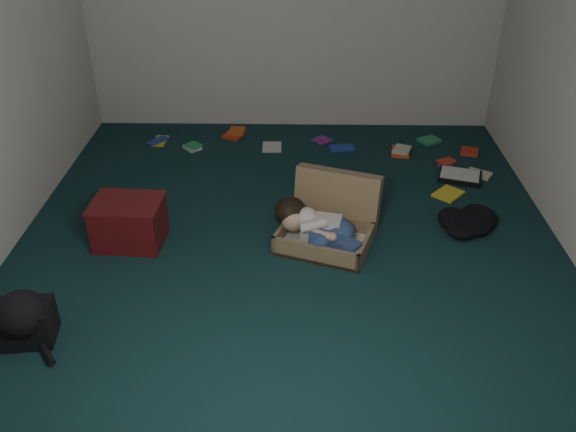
{
  "coord_description": "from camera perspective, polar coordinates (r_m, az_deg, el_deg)",
  "views": [
    {
      "loc": [
        0.07,
        -3.67,
        2.51
      ],
      "look_at": [
        0.0,
        -0.15,
        0.35
      ],
      "focal_mm": 38.0,
      "sensor_mm": 36.0,
      "label": 1
    }
  ],
  "objects": [
    {
      "name": "book_scatter",
      "position": [
        5.83,
        5.48,
        5.98
      ],
      "size": [
        3.2,
        1.4,
        0.02
      ],
      "color": "yellow",
      "rests_on": "floor"
    },
    {
      "name": "suitcase",
      "position": [
        4.47,
        3.94,
        -0.52
      ],
      "size": [
        0.81,
        0.8,
        0.47
      ],
      "rotation": [
        0.0,
        0.0,
        -0.34
      ],
      "color": "olive",
      "rests_on": "floor"
    },
    {
      "name": "wall_front",
      "position": [
        1.87,
        -1.21,
        -8.96
      ],
      "size": [
        4.5,
        0.0,
        4.5
      ],
      "primitive_type": "plane",
      "rotation": [
        -1.57,
        0.0,
        0.0
      ],
      "color": "silver",
      "rests_on": "ground"
    },
    {
      "name": "paper_tray",
      "position": [
        5.54,
        15.77,
        3.6
      ],
      "size": [
        0.42,
        0.36,
        0.05
      ],
      "rotation": [
        0.0,
        0.0,
        -0.3
      ],
      "color": "black",
      "rests_on": "floor"
    },
    {
      "name": "person",
      "position": [
        4.33,
        2.77,
        -1.02
      ],
      "size": [
        0.64,
        0.5,
        0.29
      ],
      "rotation": [
        0.0,
        0.0,
        -0.34
      ],
      "color": "silver",
      "rests_on": "suitcase"
    },
    {
      "name": "floor",
      "position": [
        4.45,
        0.04,
        -2.83
      ],
      "size": [
        4.5,
        4.5,
        0.0
      ],
      "primitive_type": "plane",
      "color": "#0F292B",
      "rests_on": "ground"
    },
    {
      "name": "clothing_pile",
      "position": [
        4.8,
        16.59,
        -0.41
      ],
      "size": [
        0.56,
        0.5,
        0.15
      ],
      "primitive_type": null,
      "rotation": [
        0.0,
        0.0,
        0.3
      ],
      "color": "black",
      "rests_on": "floor"
    },
    {
      "name": "maroon_bin",
      "position": [
        4.55,
        -14.66,
        -0.58
      ],
      "size": [
        0.52,
        0.42,
        0.34
      ],
      "rotation": [
        0.0,
        0.0,
        -0.06
      ],
      "color": "#521012",
      "rests_on": "floor"
    },
    {
      "name": "backpack",
      "position": [
        3.92,
        -23.6,
        -9.08
      ],
      "size": [
        0.48,
        0.4,
        0.26
      ],
      "primitive_type": null,
      "rotation": [
        0.0,
        0.0,
        0.14
      ],
      "color": "black",
      "rests_on": "floor"
    }
  ]
}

